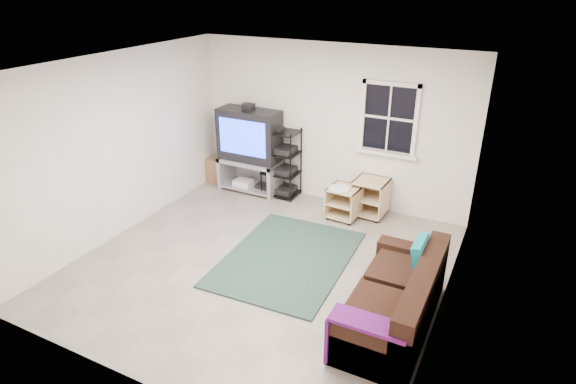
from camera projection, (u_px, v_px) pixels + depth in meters
The scene contains 8 objects.
room at pixel (388, 123), 7.27m from camera, with size 4.60×4.62×4.60m.
tv_unit at pixel (250, 144), 8.26m from camera, with size 1.07×0.54×1.58m.
av_rack at pixel (281, 167), 8.21m from camera, with size 0.60×0.44×1.21m.
side_table_left at pixel (371, 196), 7.64m from camera, with size 0.53×0.53×0.60m.
side_table_right at pixel (344, 200), 7.54m from camera, with size 0.49×0.50×0.54m.
sofa at pixel (396, 302), 5.21m from camera, with size 0.82×1.84×0.84m.
shag_rug at pixel (287, 258), 6.53m from camera, with size 1.57×2.16×0.03m, color #322216.
paper_bag at pixel (215, 171), 8.86m from camera, with size 0.31×0.20×0.44m, color #906440.
Camera 1 is at (2.77, -4.70, 3.55)m, focal length 30.00 mm.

